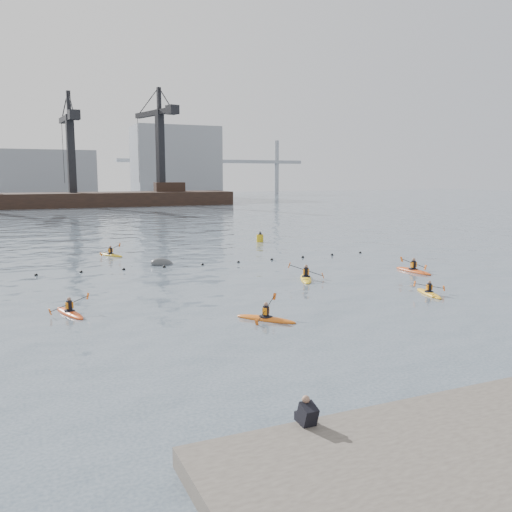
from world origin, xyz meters
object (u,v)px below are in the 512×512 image
object	(u,v)px
mooring_buoy	(162,264)
kayaker_1	(429,293)
kayaker_0	(266,318)
kayaker_3	(306,278)
kayaker_4	(413,270)
nav_buoy	(260,238)
kayaker_5	(111,254)
kayaker_2	(70,312)

from	to	relation	value
mooring_buoy	kayaker_1	bearing A→B (deg)	-55.74
kayaker_0	kayaker_3	bearing A→B (deg)	10.59
kayaker_4	nav_buoy	size ratio (longest dim) A/B	2.73
kayaker_0	kayaker_1	world-z (taller)	kayaker_0
kayaker_5	kayaker_1	bearing A→B (deg)	-86.15
kayaker_1	kayaker_3	distance (m)	8.22
kayaker_5	nav_buoy	bearing A→B (deg)	-14.93
kayaker_2	kayaker_3	distance (m)	15.70
kayaker_0	kayaker_2	xyz separation A→B (m)	(-8.52, 5.06, -0.00)
kayaker_2	nav_buoy	bearing A→B (deg)	31.29
kayaker_2	kayaker_3	bearing A→B (deg)	-4.73
kayaker_3	nav_buoy	bearing A→B (deg)	100.31
nav_buoy	kayaker_0	bearing A→B (deg)	-113.90
kayaker_5	mooring_buoy	size ratio (longest dim) A/B	1.55
kayaker_3	kayaker_4	world-z (taller)	kayaker_4
kayaker_1	kayaker_3	bearing A→B (deg)	136.83
kayaker_2	kayaker_5	distance (m)	20.34
kayaker_1	kayaker_2	distance (m)	20.03
kayaker_2	kayaker_5	size ratio (longest dim) A/B	1.03
kayaker_0	kayaker_2	bearing A→B (deg)	109.43
kayaker_5	kayaker_4	bearing A→B (deg)	-70.29
kayaker_3	kayaker_4	xyz separation A→B (m)	(8.51, -0.63, 0.00)
kayaker_2	mooring_buoy	bearing A→B (deg)	41.96
kayaker_1	mooring_buoy	world-z (taller)	kayaker_1
kayaker_1	kayaker_5	xyz separation A→B (m)	(-14.50, 23.44, 0.01)
kayaker_1	kayaker_4	distance (m)	7.63
nav_buoy	mooring_buoy	bearing A→B (deg)	-142.16
kayaker_0	kayaker_3	size ratio (longest dim) A/B	0.81
kayaker_2	kayaker_5	xyz separation A→B (m)	(5.17, 19.67, 0.00)
mooring_buoy	kayaker_3	bearing A→B (deg)	-54.00
kayaker_0	kayaker_3	xyz separation A→B (m)	(6.84, 8.28, 0.01)
kayaker_2	kayaker_5	world-z (taller)	kayaker_5
kayaker_0	mooring_buoy	xyz separation A→B (m)	(-0.42, 18.29, -0.10)
kayaker_4	kayaker_0	bearing A→B (deg)	24.20
kayaker_3	nav_buoy	size ratio (longest dim) A/B	2.65
mooring_buoy	nav_buoy	bearing A→B (deg)	37.84
kayaker_5	nav_buoy	world-z (taller)	nav_buoy
kayaker_3	mooring_buoy	world-z (taller)	kayaker_3
kayaker_0	nav_buoy	world-z (taller)	nav_buoy
kayaker_4	nav_buoy	xyz separation A→B (m)	(-2.77, 20.74, 0.29)
kayaker_3	mooring_buoy	distance (m)	12.37
kayaker_0	nav_buoy	size ratio (longest dim) A/B	2.14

